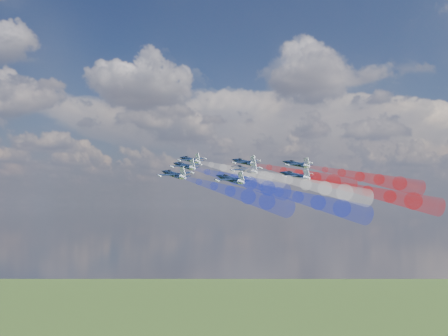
% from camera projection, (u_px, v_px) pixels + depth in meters
% --- Properties ---
extents(jet_lead, '(17.50, 16.74, 7.32)m').
position_uv_depth(jet_lead, '(190.00, 160.00, 187.32)').
color(jet_lead, black).
extents(trail_lead, '(36.81, 25.96, 12.76)m').
position_uv_depth(trail_lead, '(236.00, 171.00, 166.14)').
color(trail_lead, white).
extents(jet_inner_left, '(17.50, 16.74, 7.32)m').
position_uv_depth(jet_inner_left, '(185.00, 166.00, 170.27)').
color(jet_inner_left, black).
extents(trail_inner_left, '(36.81, 25.96, 12.76)m').
position_uv_depth(trail_inner_left, '(235.00, 179.00, 149.09)').
color(trail_inner_left, '#1727CA').
extents(jet_inner_right, '(17.50, 16.74, 7.32)m').
position_uv_depth(jet_inner_right, '(244.00, 162.00, 181.93)').
color(jet_inner_right, black).
extents(trail_inner_right, '(36.81, 25.96, 12.76)m').
position_uv_depth(trail_inner_right, '(299.00, 174.00, 160.74)').
color(trail_inner_right, red).
extents(jet_outer_left, '(17.50, 16.74, 7.32)m').
position_uv_depth(jet_outer_left, '(174.00, 175.00, 151.00)').
color(jet_outer_left, black).
extents(trail_outer_left, '(36.81, 25.96, 12.76)m').
position_uv_depth(trail_outer_left, '(230.00, 191.00, 129.81)').
color(trail_outer_left, '#1727CA').
extents(jet_center_third, '(17.50, 16.74, 7.32)m').
position_uv_depth(jet_center_third, '(245.00, 170.00, 163.95)').
color(jet_center_third, black).
extents(trail_center_third, '(36.81, 25.96, 12.76)m').
position_uv_depth(trail_center_third, '(306.00, 184.00, 142.76)').
color(trail_center_third, white).
extents(jet_outer_right, '(17.50, 16.74, 7.32)m').
position_uv_depth(jet_outer_right, '(297.00, 164.00, 178.63)').
color(jet_outer_right, black).
extents(trail_outer_right, '(36.81, 25.96, 12.76)m').
position_uv_depth(trail_outer_right, '(359.00, 176.00, 157.44)').
color(trail_outer_right, red).
extents(jet_rear_left, '(17.50, 16.74, 7.32)m').
position_uv_depth(jet_rear_left, '(231.00, 179.00, 148.07)').
color(jet_rear_left, black).
extents(trail_rear_left, '(36.81, 25.96, 12.76)m').
position_uv_depth(trail_rear_left, '(298.00, 197.00, 126.88)').
color(trail_rear_left, '#1727CA').
extents(jet_rear_right, '(17.50, 16.74, 7.32)m').
position_uv_depth(jet_rear_right, '(295.00, 176.00, 158.27)').
color(jet_rear_right, black).
extents(trail_rear_right, '(36.81, 25.96, 12.76)m').
position_uv_depth(trail_rear_right, '(367.00, 191.00, 137.09)').
color(trail_rear_right, red).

